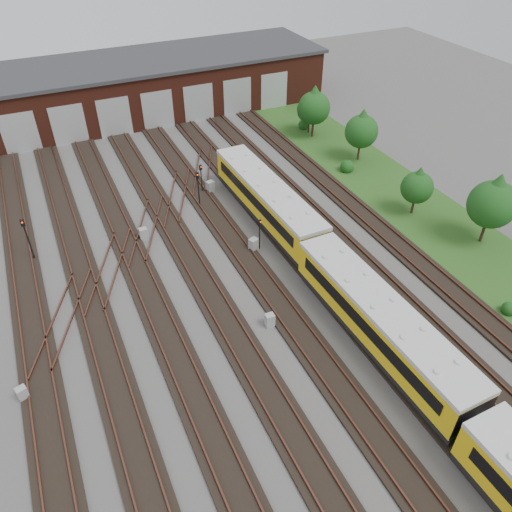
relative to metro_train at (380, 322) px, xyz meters
name	(u,v)px	position (x,y,z in m)	size (l,w,h in m)	color
ground	(261,324)	(-6.00, 4.73, -1.97)	(120.00, 120.00, 0.00)	#403E3C
track_network	(255,318)	(-6.17, 5.31, -1.86)	(30.40, 70.00, 0.33)	black
maintenance_shed	(119,89)	(-6.01, 44.70, 1.23)	(51.00, 12.50, 6.35)	#511F14
grass_verge	(396,193)	(13.00, 14.73, -1.94)	(8.00, 55.00, 0.05)	#29531B
metro_train	(380,322)	(0.00, 0.00, 0.00)	(3.11, 47.54, 3.20)	black
signal_mast_0	(27,235)	(-19.07, 18.59, 0.43)	(0.30, 0.28, 3.76)	black
signal_mast_1	(198,185)	(-4.61, 20.56, 0.22)	(0.31, 0.29, 3.40)	black
signal_mast_2	(201,175)	(-3.55, 22.77, -0.13)	(0.28, 0.27, 2.85)	black
signal_mast_3	(260,230)	(-2.44, 12.42, -0.18)	(0.27, 0.26, 2.78)	black
relay_cabinet_0	(22,394)	(-21.00, 5.12, -1.49)	(0.58, 0.48, 0.96)	#A1A4A6
relay_cabinet_1	(144,234)	(-10.56, 17.64, -1.44)	(0.64, 0.53, 1.06)	#A1A4A6
relay_cabinet_2	(270,320)	(-5.49, 4.36, -1.47)	(0.60, 0.50, 1.00)	#A1A4A6
relay_cabinet_3	(210,187)	(-2.85, 22.44, -1.40)	(0.68, 0.57, 1.14)	#A1A4A6
relay_cabinet_4	(254,245)	(-2.97, 12.42, -1.41)	(0.67, 0.56, 1.11)	#A1A4A6
tree_0	(314,104)	(12.11, 29.09, 1.85)	(3.59, 3.59, 5.95)	#332116
tree_1	(310,107)	(12.26, 30.21, 1.15)	(2.93, 2.93, 4.85)	#332116
tree_2	(362,128)	(13.58, 22.07, 1.63)	(3.38, 3.38, 5.60)	#332116
tree_3	(418,184)	(12.08, 11.42, 1.00)	(2.79, 2.79, 4.62)	#332116
tree_4	(494,199)	(14.46, 5.61, 2.09)	(3.81, 3.81, 6.32)	#332116
bush_0	(510,307)	(10.00, -1.52, -1.46)	(1.03, 1.03, 1.03)	#134513
bush_1	(347,165)	(11.16, 20.46, -1.26)	(1.41, 1.41, 1.41)	#134513
bush_2	(304,123)	(12.36, 31.49, -1.32)	(1.30, 1.30, 1.30)	#134513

